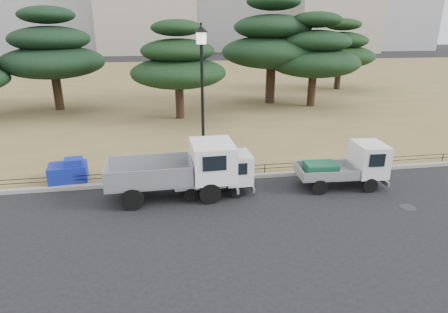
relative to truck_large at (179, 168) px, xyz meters
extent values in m
plane|color=black|center=(1.90, -1.25, -1.20)|extent=(220.00, 220.00, 0.00)
cube|color=olive|center=(1.90, 29.35, -1.12)|extent=(120.00, 56.00, 0.15)
cube|color=gray|center=(1.90, 1.35, -1.12)|extent=(120.00, 0.25, 0.16)
cylinder|color=black|center=(1.09, -0.89, -0.78)|extent=(0.84, 0.19, 0.84)
cylinder|color=black|center=(1.05, 0.94, -0.78)|extent=(0.84, 0.19, 0.84)
cylinder|color=black|center=(-1.81, -0.96, -0.78)|extent=(0.84, 0.19, 0.84)
cylinder|color=black|center=(-1.85, 0.88, -0.78)|extent=(0.84, 0.19, 0.84)
cube|color=#2D2D30|center=(-0.34, -0.01, -0.56)|extent=(4.71, 1.10, 0.15)
cube|color=gray|center=(-1.17, -0.03, -0.07)|extent=(3.30, 1.91, 0.82)
cube|color=white|center=(1.32, 0.03, 0.24)|extent=(1.67, 2.03, 1.44)
cylinder|color=black|center=(2.20, -0.56, -0.92)|extent=(0.55, 0.16, 0.55)
cylinder|color=black|center=(2.18, 0.63, -0.92)|extent=(0.55, 0.16, 0.55)
cylinder|color=black|center=(0.37, -0.59, -0.92)|extent=(0.55, 0.16, 0.55)
cylinder|color=black|center=(0.35, 0.60, -0.92)|extent=(0.55, 0.16, 0.55)
cube|color=#2D2D30|center=(1.30, 0.02, -0.80)|extent=(2.96, 0.73, 0.13)
cube|color=silver|center=(0.77, 0.01, -0.55)|extent=(2.05, 1.28, 0.37)
cube|color=silver|center=(2.34, 0.04, -0.14)|extent=(1.05, 1.37, 1.18)
cube|color=#1B602D|center=(0.56, 0.01, -0.46)|extent=(1.13, 0.83, 0.40)
cylinder|color=black|center=(7.66, -0.94, -0.88)|extent=(0.64, 0.21, 0.63)
cylinder|color=black|center=(7.75, 0.45, -0.88)|extent=(0.64, 0.21, 0.63)
cylinder|color=black|center=(5.56, -0.80, -0.88)|extent=(0.64, 0.21, 0.63)
cylinder|color=black|center=(5.65, 0.59, -0.88)|extent=(0.64, 0.21, 0.63)
cube|color=#2D2D30|center=(6.68, -0.18, -0.73)|extent=(3.44, 1.00, 0.15)
cube|color=#9A9CA0|center=(6.07, -0.14, -0.45)|extent=(2.44, 1.58, 0.42)
cube|color=silver|center=(7.88, -0.26, 0.01)|extent=(1.28, 1.63, 1.34)
cube|color=#175338|center=(5.84, -0.12, -0.34)|extent=(1.35, 1.02, 0.46)
cylinder|color=black|center=(1.13, 1.65, -0.96)|extent=(0.48, 0.48, 0.17)
cylinder|color=black|center=(1.13, 1.65, 1.85)|extent=(0.13, 0.13, 5.45)
cylinder|color=white|center=(1.13, 1.65, 4.80)|extent=(0.44, 0.44, 0.44)
cone|color=black|center=(1.13, 1.65, 5.15)|extent=(0.57, 0.57, 0.27)
cylinder|color=black|center=(1.90, 1.50, -0.85)|extent=(38.00, 0.03, 0.03)
cylinder|color=black|center=(1.90, 1.50, -0.67)|extent=(38.00, 0.03, 0.03)
cylinder|color=black|center=(1.90, 1.50, -0.85)|extent=(0.04, 0.04, 0.40)
cube|color=#1527A7|center=(-4.68, 2.02, -0.69)|extent=(1.68, 1.32, 0.72)
cube|color=#1527A7|center=(-4.37, 1.87, -0.17)|extent=(0.79, 0.70, 0.31)
cylinder|color=#2D2D30|center=(8.40, -2.45, -1.19)|extent=(0.60, 0.60, 0.01)
cylinder|color=black|center=(-8.59, 17.22, 0.45)|extent=(0.67, 0.67, 3.00)
ellipsoid|color=black|center=(-8.59, 17.22, 2.62)|extent=(7.69, 7.69, 2.46)
ellipsoid|color=black|center=(-8.59, 17.22, 4.31)|extent=(5.87, 5.87, 1.88)
ellipsoid|color=black|center=(-8.59, 17.22, 6.00)|extent=(4.06, 4.06, 1.30)
cylinder|color=black|center=(0.68, 12.72, 0.26)|extent=(0.59, 0.59, 2.62)
ellipsoid|color=black|center=(0.68, 12.72, 2.17)|extent=(6.61, 6.61, 2.12)
ellipsoid|color=black|center=(0.68, 12.72, 3.64)|extent=(5.05, 5.05, 1.62)
ellipsoid|color=black|center=(0.68, 12.72, 5.12)|extent=(3.49, 3.49, 1.12)
cylinder|color=black|center=(8.60, 17.15, 0.68)|extent=(0.78, 0.78, 3.45)
ellipsoid|color=black|center=(8.60, 17.15, 3.18)|extent=(8.30, 8.30, 2.65)
ellipsoid|color=black|center=(8.60, 17.15, 5.12)|extent=(6.34, 6.34, 2.03)
ellipsoid|color=black|center=(8.60, 17.15, 7.06)|extent=(4.37, 4.37, 1.40)
cylinder|color=black|center=(11.59, 15.32, 0.38)|extent=(0.64, 0.64, 2.86)
ellipsoid|color=black|center=(11.59, 15.32, 2.46)|extent=(7.27, 7.27, 2.33)
ellipsoid|color=black|center=(11.59, 15.32, 4.07)|extent=(5.55, 5.55, 1.78)
ellipsoid|color=black|center=(11.59, 15.32, 5.68)|extent=(3.83, 3.83, 1.23)
cylinder|color=black|center=(17.57, 23.10, 0.31)|extent=(0.61, 0.61, 2.72)
ellipsoid|color=black|center=(17.57, 23.10, 2.28)|extent=(6.94, 6.94, 2.22)
ellipsoid|color=black|center=(17.57, 23.10, 3.81)|extent=(5.30, 5.30, 1.70)
ellipsoid|color=black|center=(17.57, 23.10, 5.34)|extent=(3.66, 3.66, 1.17)
camera|label=1|loc=(-0.50, -13.79, 5.30)|focal=30.00mm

